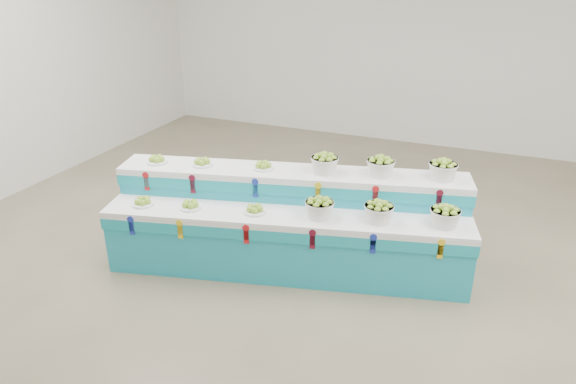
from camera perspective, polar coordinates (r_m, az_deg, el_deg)
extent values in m
plane|color=brown|center=(5.54, 5.00, -10.07)|extent=(10.00, 10.00, 0.00)
plane|color=silver|center=(9.56, 15.08, 16.65)|extent=(10.00, 0.00, 10.00)
cylinder|color=white|center=(5.72, -15.59, -0.95)|extent=(0.28, 0.28, 0.09)
cylinder|color=white|center=(5.54, -10.63, -1.32)|extent=(0.28, 0.28, 0.09)
cylinder|color=white|center=(5.36, -3.65, -1.82)|extent=(0.28, 0.28, 0.09)
cylinder|color=white|center=(6.01, -14.15, 3.52)|extent=(0.28, 0.28, 0.09)
cylinder|color=white|center=(5.83, -9.38, 3.31)|extent=(0.28, 0.28, 0.09)
cylinder|color=white|center=(5.66, -2.73, 2.97)|extent=(0.28, 0.28, 0.09)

